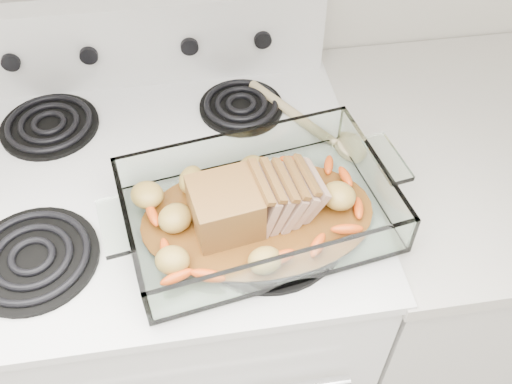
{
  "coord_description": "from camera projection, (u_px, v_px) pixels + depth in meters",
  "views": [
    {
      "loc": [
        0.08,
        0.92,
        1.69
      ],
      "look_at": [
        0.18,
        1.54,
        0.99
      ],
      "focal_mm": 40.0,
      "sensor_mm": 36.0,
      "label": 1
    }
  ],
  "objects": [
    {
      "name": "roast_vegetables",
      "position": [
        253.0,
        195.0,
        0.96
      ],
      "size": [
        0.33,
        0.18,
        0.04
      ],
      "rotation": [
        0.0,
        0.0,
        0.09
      ],
      "color": "#FA5C21",
      "rests_on": "baking_dish"
    },
    {
      "name": "wooden_spoon",
      "position": [
        325.0,
        132.0,
        1.1
      ],
      "size": [
        0.2,
        0.26,
        0.02
      ],
      "rotation": [
        0.0,
        0.0,
        0.57
      ],
      "color": "tan",
      "rests_on": "electric_range"
    },
    {
      "name": "baking_dish",
      "position": [
        258.0,
        212.0,
        0.94
      ],
      "size": [
        0.42,
        0.28,
        0.08
      ],
      "rotation": [
        0.0,
        0.0,
        0.16
      ],
      "color": "white",
      "rests_on": "electric_range"
    },
    {
      "name": "pork_roast",
      "position": [
        245.0,
        202.0,
        0.92
      ],
      "size": [
        0.22,
        0.11,
        0.09
      ],
      "rotation": [
        0.0,
        0.0,
        -0.33
      ],
      "color": "brown",
      "rests_on": "baking_dish"
    },
    {
      "name": "counter_right",
      "position": [
        437.0,
        271.0,
        1.46
      ],
      "size": [
        0.58,
        0.68,
        0.93
      ],
      "color": "silver",
      "rests_on": "ground"
    },
    {
      "name": "electric_range",
      "position": [
        176.0,
        303.0,
        1.38
      ],
      "size": [
        0.78,
        0.7,
        1.12
      ],
      "color": "white",
      "rests_on": "ground"
    }
  ]
}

